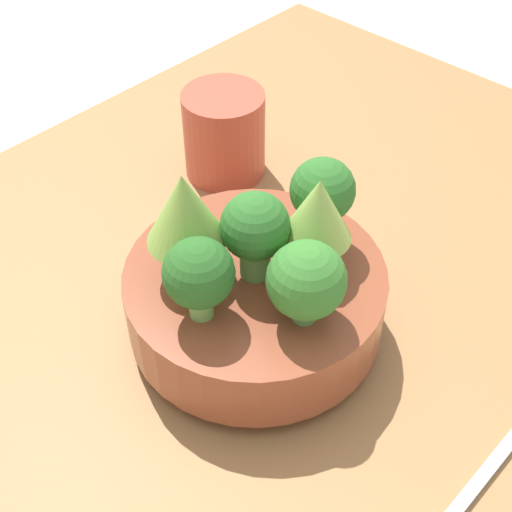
% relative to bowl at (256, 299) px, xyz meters
% --- Properties ---
extents(ground_plane, '(6.00, 6.00, 0.00)m').
position_rel_bowl_xyz_m(ground_plane, '(-0.03, 0.00, -0.08)').
color(ground_plane, beige).
extents(table, '(1.10, 0.79, 0.04)m').
position_rel_bowl_xyz_m(table, '(-0.03, 0.00, -0.06)').
color(table, '#9E7042').
rests_on(table, ground_plane).
extents(bowl, '(0.22, 0.22, 0.07)m').
position_rel_bowl_xyz_m(bowl, '(0.00, 0.00, 0.00)').
color(bowl, brown).
rests_on(bowl, table).
extents(romanesco_piece_near, '(0.06, 0.06, 0.09)m').
position_rel_bowl_xyz_m(romanesco_piece_near, '(0.04, -0.03, 0.09)').
color(romanesco_piece_near, '#7AB256').
rests_on(romanesco_piece_near, bowl).
extents(broccoli_floret_front, '(0.06, 0.06, 0.07)m').
position_rel_bowl_xyz_m(broccoli_floret_front, '(-0.01, -0.06, 0.07)').
color(broccoli_floret_front, '#609347').
rests_on(broccoli_floret_front, bowl).
extents(broccoli_floret_right, '(0.05, 0.05, 0.08)m').
position_rel_bowl_xyz_m(broccoli_floret_right, '(0.06, -0.01, 0.08)').
color(broccoli_floret_right, '#7AB256').
rests_on(broccoli_floret_right, bowl).
extents(broccoli_floret_left, '(0.05, 0.05, 0.07)m').
position_rel_bowl_xyz_m(broccoli_floret_left, '(-0.06, 0.00, 0.07)').
color(broccoli_floret_left, '#7AB256').
rests_on(broccoli_floret_left, bowl).
extents(romanesco_piece_far, '(0.06, 0.06, 0.10)m').
position_rel_bowl_xyz_m(romanesco_piece_far, '(-0.04, 0.04, 0.09)').
color(romanesco_piece_far, '#609347').
rests_on(romanesco_piece_far, bowl).
extents(broccoli_floret_center, '(0.05, 0.05, 0.08)m').
position_rel_bowl_xyz_m(broccoli_floret_center, '(-0.00, 0.00, 0.08)').
color(broccoli_floret_center, '#609347').
rests_on(broccoli_floret_center, bowl).
extents(cup, '(0.09, 0.09, 0.10)m').
position_rel_bowl_xyz_m(cup, '(0.15, 0.18, 0.01)').
color(cup, '#C64C38').
rests_on(cup, table).
extents(fork, '(0.16, 0.01, 0.01)m').
position_rel_bowl_xyz_m(fork, '(-0.01, -0.22, -0.04)').
color(fork, '#B2B2B7').
rests_on(fork, table).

